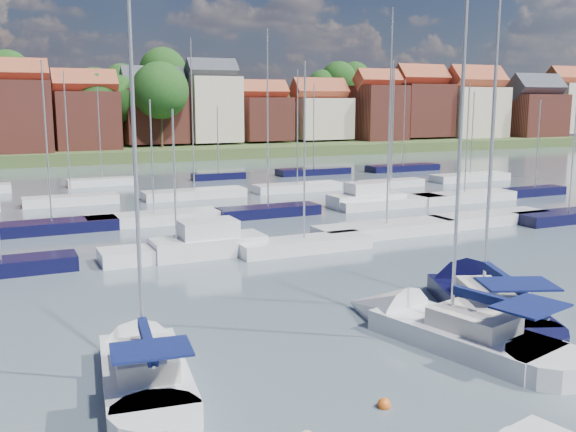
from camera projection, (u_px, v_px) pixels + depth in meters
name	position (u px, v px, depth m)	size (l,w,h in m)	color
ground	(198.00, 204.00, 60.01)	(260.00, 260.00, 0.00)	#3F4A56
sailboat_left	(142.00, 366.00, 22.41)	(3.92, 10.54, 14.05)	silver
sailboat_centre	(434.00, 328.00, 26.14)	(5.74, 11.78, 15.48)	silver
sailboat_navy	(475.00, 297.00, 30.35)	(7.74, 12.90, 17.35)	black
buoy_c	(384.00, 408.00, 20.10)	(0.42, 0.42, 0.42)	#D85914
buoy_d	(545.00, 387.00, 21.57)	(0.53, 0.53, 0.53)	beige
buoy_e	(483.00, 296.00, 31.66)	(0.55, 0.55, 0.55)	beige
marina_field	(235.00, 206.00, 56.38)	(79.62, 41.41, 15.93)	silver
far_shore_town	(87.00, 123.00, 143.05)	(212.46, 90.00, 22.27)	#46562B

